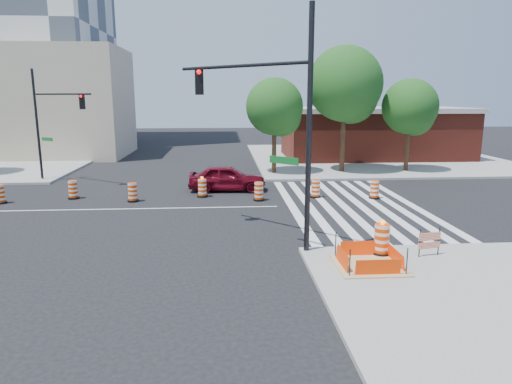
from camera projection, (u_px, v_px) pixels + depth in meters
ground at (140, 209)px, 23.20m from camera, size 120.00×120.00×0.00m
sidewalk_ne at (373, 157)px, 42.00m from camera, size 22.00×22.00×0.15m
crosswalk_east at (351, 205)px, 23.96m from camera, size 6.75×13.50×0.01m
lane_centerline at (140, 209)px, 23.20m from camera, size 14.00×0.12×0.01m
excavation_pit at (369, 264)px, 14.99m from camera, size 2.20×2.20×0.90m
brick_storefront at (374, 133)px, 41.54m from camera, size 16.50×8.50×4.60m
beige_midrise at (49, 103)px, 42.80m from camera, size 14.00×10.00×10.00m
red_coupe at (227, 178)px, 27.46m from camera, size 4.69×2.07×1.57m
signal_pole_se at (269, 108)px, 16.59m from camera, size 4.72×4.57×8.49m
signal_pole_nw at (51, 115)px, 29.18m from camera, size 4.56×3.19×7.21m
pit_drum at (382, 241)px, 15.90m from camera, size 0.65×0.65×1.28m
barricade at (429, 241)px, 15.83m from camera, size 0.84×0.20×1.00m
tree_north_c at (275, 110)px, 32.51m from camera, size 4.07×4.07×6.92m
tree_north_d at (345, 88)px, 32.77m from camera, size 5.40×5.40×9.18m
tree_north_e at (410, 110)px, 33.39m from camera, size 4.05×4.05×6.89m
median_drum_1 at (0, 195)px, 24.24m from camera, size 0.60×0.60×1.02m
median_drum_2 at (73, 190)px, 25.35m from camera, size 0.60×0.60×1.02m
median_drum_3 at (133, 193)px, 24.67m from camera, size 0.60×0.60×1.02m
median_drum_4 at (202, 189)px, 25.80m from camera, size 0.60×0.60×1.18m
median_drum_5 at (259, 192)px, 24.92m from camera, size 0.60×0.60×1.02m
median_drum_6 at (316, 189)px, 25.66m from camera, size 0.60×0.60×1.02m
median_drum_7 at (375, 190)px, 25.40m from camera, size 0.60×0.60×1.02m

